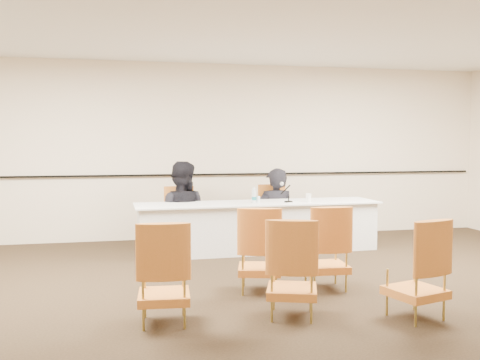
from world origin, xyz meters
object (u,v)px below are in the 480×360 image
panelist_main (275,223)px  aud_chair_back_mid (292,267)px  microphone (289,192)px  aud_chair_front_right (326,247)px  aud_chair_back_left (164,272)px  water_bottle (254,195)px  coffee_cup (308,198)px  drinking_glass (258,199)px  panel_table (258,227)px  aud_chair_back_right (416,268)px  panelist_second_chair (181,217)px  panelist_second (181,219)px  aud_chair_front_mid (260,249)px  panelist_main_chair (275,214)px

panelist_main → aud_chair_back_mid: bearing=76.2°
microphone → aud_chair_back_mid: bearing=-128.7°
aud_chair_front_right → aud_chair_back_left: size_ratio=1.00×
microphone → water_bottle: (-0.53, 0.05, -0.03)m
coffee_cup → aud_chair_back_mid: (-1.20, -2.93, -0.33)m
coffee_cup → drinking_glass: bearing=171.9°
aud_chair_front_right → microphone: bearing=87.6°
panel_table → coffee_cup: coffee_cup is taller
panel_table → aud_chair_back_right: size_ratio=3.90×
panelist_second_chair → aud_chair_front_right: same height
aud_chair_back_left → water_bottle: bearing=66.5°
panelist_second → microphone: size_ratio=5.88×
panelist_main → aud_chair_back_left: 4.13m
aud_chair_front_mid → aud_chair_front_right: bearing=10.4°
aud_chair_back_left → microphone: bearing=58.7°
panel_table → panelist_main_chair: panelist_main_chair is taller
panelist_second_chair → panel_table: bearing=-26.5°
aud_chair_back_left → aud_chair_front_mid: bearing=41.4°
panel_table → drinking_glass: 0.42m
panelist_second → aud_chair_back_left: bearing=98.7°
coffee_cup → aud_chair_back_left: bearing=-129.9°
aud_chair_back_mid → microphone: bearing=92.0°
aud_chair_back_left → aud_chair_back_right: same height
aud_chair_back_mid → aud_chair_back_right: 1.16m
aud_chair_back_left → panelist_main: bearing=64.3°
microphone → water_bottle: 0.53m
coffee_cup → panelist_main: bearing=114.5°
drinking_glass → aud_chair_front_right: (0.23, -2.19, -0.32)m
panelist_second → aud_chair_back_mid: size_ratio=1.90×
panel_table → aud_chair_back_left: 3.42m
water_bottle → aud_chair_back_mid: (-0.37, -3.02, -0.39)m
panelist_second → aud_chair_front_right: panelist_second is taller
aud_chair_back_right → coffee_cup: bearing=72.6°
microphone → aud_chair_front_right: (-0.23, -2.12, -0.42)m
water_bottle → aud_chair_back_left: bearing=-117.9°
panelist_main → coffee_cup: panelist_main is taller
microphone → aud_chair_back_left: bearing=-147.7°
aud_chair_back_right → panelist_main: bearing=77.6°
panelist_second → water_bottle: 1.26m
panelist_main_chair → panel_table: bearing=-128.9°
panelist_main → water_bottle: bearing=50.1°
panel_table → panelist_main: bearing=51.1°
water_bottle → aud_chair_front_mid: water_bottle is taller
panelist_second → aud_chair_back_mid: bearing=117.8°
panelist_second → aud_chair_front_mid: bearing=119.5°
water_bottle → aud_chair_back_left: water_bottle is taller
drinking_glass → aud_chair_front_mid: bearing=-103.7°
aud_chair_front_right → coffee_cup: bearing=79.4°
panelist_second → aud_chair_front_mid: panelist_second is taller
coffee_cup → aud_chair_front_mid: aud_chair_front_mid is taller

